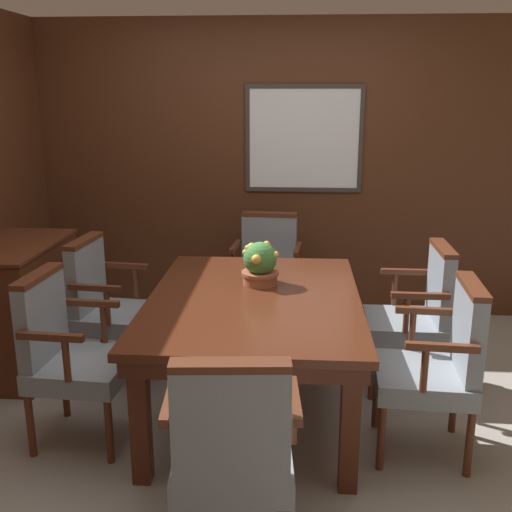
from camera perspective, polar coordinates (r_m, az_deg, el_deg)
The scene contains 11 objects.
ground_plane at distance 3.70m, azimuth -0.48°, elevation -15.03°, with size 14.00×14.00×0.00m, color #A39E93.
wall_back at distance 5.07m, azimuth 1.08°, elevation 8.07°, with size 7.20×0.08×2.45m.
dining_table at distance 3.51m, azimuth -0.16°, elevation -5.25°, with size 1.22×1.68×0.73m.
chair_head_near at distance 2.47m, azimuth -2.26°, elevation -17.81°, with size 0.55×0.53×0.95m.
chair_left_near at distance 3.43m, azimuth -17.50°, elevation -8.59°, with size 0.53×0.55×0.95m.
chair_right_far at distance 3.97m, azimuth 15.11°, elevation -5.08°, with size 0.50×0.53×0.95m.
chair_left_far at distance 4.10m, azimuth -14.03°, elevation -4.33°, with size 0.54×0.56×0.95m.
chair_right_near at distance 3.29m, azimuth 17.04°, elevation -9.59°, with size 0.52×0.55×0.95m.
chair_head_far at distance 4.71m, azimuth 1.04°, elevation -1.29°, with size 0.56×0.54×0.95m.
potted_plant at distance 3.65m, azimuth 0.39°, elevation -0.77°, with size 0.23×0.24×0.27m.
sideboard_cabinet at distance 4.44m, azimuth -21.53°, elevation -4.50°, with size 0.54×0.97×0.89m.
Camera 1 is at (0.24, -3.18, 1.87)m, focal length 42.00 mm.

